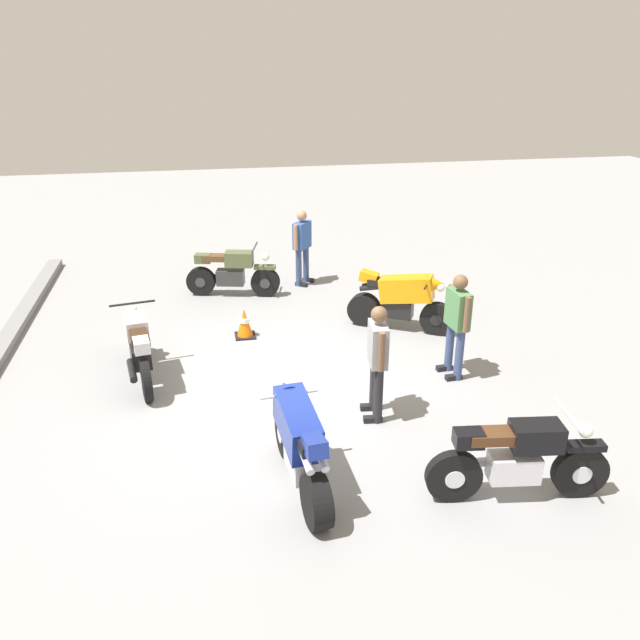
# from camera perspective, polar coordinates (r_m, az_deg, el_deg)

# --- Properties ---
(ground_plane) EXTENTS (40.00, 40.00, 0.00)m
(ground_plane) POSITION_cam_1_polar(r_m,az_deg,el_deg) (9.66, -2.88, -6.11)
(ground_plane) COLOR gray
(motorcycle_olive_vintage) EXTENTS (0.85, 1.93, 1.07)m
(motorcycle_olive_vintage) POSITION_cam_1_polar(r_m,az_deg,el_deg) (13.22, -7.95, 4.21)
(motorcycle_olive_vintage) COLOR black
(motorcycle_olive_vintage) RESTS_ON ground
(motorcycle_silver_cruiser) EXTENTS (2.08, 0.70, 1.09)m
(motorcycle_silver_cruiser) POSITION_cam_1_polar(r_m,az_deg,el_deg) (10.08, -16.03, -2.42)
(motorcycle_silver_cruiser) COLOR black
(motorcycle_silver_cruiser) RESTS_ON ground
(motorcycle_blue_sportbike) EXTENTS (1.96, 0.70, 1.14)m
(motorcycle_blue_sportbike) POSITION_cam_1_polar(r_m,az_deg,el_deg) (7.32, -1.86, -11.03)
(motorcycle_blue_sportbike) COLOR black
(motorcycle_blue_sportbike) RESTS_ON ground
(motorcycle_black_cruiser) EXTENTS (0.73, 2.09, 1.09)m
(motorcycle_black_cruiser) POSITION_cam_1_polar(r_m,az_deg,el_deg) (7.52, 17.47, -11.91)
(motorcycle_black_cruiser) COLOR black
(motorcycle_black_cruiser) RESTS_ON ground
(motorcycle_orange_sportbike) EXTENTS (1.14, 1.78, 1.14)m
(motorcycle_orange_sportbike) POSITION_cam_1_polar(r_m,az_deg,el_deg) (11.49, 7.34, 1.90)
(motorcycle_orange_sportbike) COLOR black
(motorcycle_orange_sportbike) RESTS_ON ground
(person_in_blue_shirt) EXTENTS (0.56, 0.51, 1.63)m
(person_in_blue_shirt) POSITION_cam_1_polar(r_m,az_deg,el_deg) (13.67, -1.62, 6.97)
(person_in_blue_shirt) COLOR #384772
(person_in_blue_shirt) RESTS_ON ground
(person_in_gray_shirt) EXTENTS (0.65, 0.35, 1.65)m
(person_in_gray_shirt) POSITION_cam_1_polar(r_m,az_deg,el_deg) (8.54, 5.21, -3.23)
(person_in_gray_shirt) COLOR #262628
(person_in_gray_shirt) RESTS_ON ground
(person_in_green_shirt) EXTENTS (0.65, 0.34, 1.66)m
(person_in_green_shirt) POSITION_cam_1_polar(r_m,az_deg,el_deg) (9.84, 12.28, 0.05)
(person_in_green_shirt) COLOR #384772
(person_in_green_shirt) RESTS_ON ground
(traffic_cone) EXTENTS (0.36, 0.36, 0.53)m
(traffic_cone) POSITION_cam_1_polar(r_m,az_deg,el_deg) (11.30, -6.83, -0.28)
(traffic_cone) COLOR black
(traffic_cone) RESTS_ON ground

